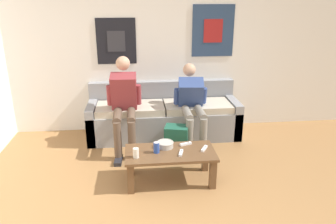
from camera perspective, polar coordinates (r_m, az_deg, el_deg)
The scene contains 12 objects.
wall_back at distance 4.97m, azimuth -3.50°, elevation 11.23°, with size 10.00×0.07×2.55m.
couch at distance 4.89m, azimuth -0.74°, elevation -0.92°, with size 2.20×0.71×0.77m.
coffee_table at distance 3.69m, azimuth 0.39°, elevation -7.90°, with size 1.00×0.50×0.37m.
person_seated_adult at distance 4.40m, azimuth -7.66°, elevation 1.90°, with size 0.47×0.87×1.24m.
person_seated_teen at distance 4.50m, azimuth 4.21°, elevation 1.59°, with size 0.47×0.94×1.10m.
backpack at distance 4.27m, azimuth 1.45°, elevation -5.32°, with size 0.34×0.30×0.42m.
ceramic_bowl at distance 3.74m, azimuth -0.50°, elevation -5.63°, with size 0.19×0.19×0.07m.
pillar_candle at distance 3.52m, azimuth -5.61°, elevation -7.11°, with size 0.06×0.06×0.12m.
drink_can_blue at distance 3.61m, azimuth -1.95°, elevation -6.19°, with size 0.07×0.07×0.12m.
game_controller_near_left at distance 3.82m, azimuth 3.11°, elevation -5.56°, with size 0.15×0.08×0.03m.
game_controller_near_right at distance 3.61m, azimuth 2.27°, elevation -7.12°, with size 0.07×0.15×0.03m.
game_controller_far_center at distance 3.72m, azimuth 6.33°, elevation -6.33°, with size 0.10×0.14×0.03m.
Camera 1 is at (-0.21, -2.48, 2.01)m, focal length 35.00 mm.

